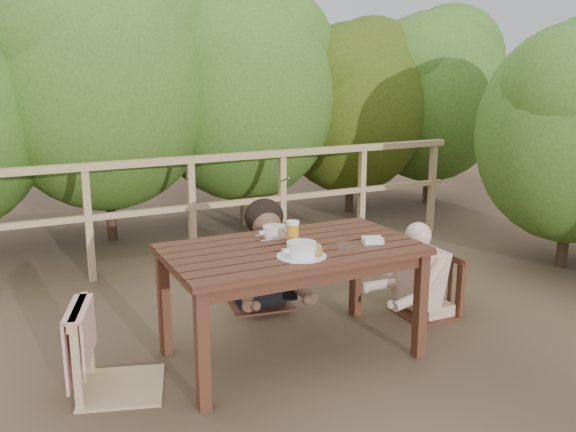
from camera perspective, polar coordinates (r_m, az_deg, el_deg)
name	(u,v)px	position (r m, az deg, el deg)	size (l,w,h in m)	color
ground	(291,355)	(4.08, 0.32, -12.51)	(60.00, 60.00, 0.00)	brown
table	(292,302)	(3.94, 0.32, -7.88)	(1.53, 0.86, 0.71)	#3F2115
chair_left	(117,310)	(3.62, -15.33, -8.24)	(0.48, 0.48, 0.96)	tan
chair_far	(260,247)	(4.72, -2.61, -2.80)	(0.46, 0.46, 0.92)	#3F2115
chair_right	(428,259)	(4.66, 12.63, -3.88)	(0.42, 0.42, 0.84)	#3F2115
woman	(258,222)	(4.69, -2.73, -0.51)	(0.53, 0.65, 1.30)	black
diner_right	(432,237)	(4.64, 13.02, -1.92)	(0.47, 0.58, 1.16)	tan
railing	(192,212)	(5.67, -8.74, 0.35)	(5.60, 0.10, 1.01)	tan
hedge_row	(189,54)	(6.79, -9.04, 14.41)	(6.60, 1.60, 3.80)	#36591C
soup_near	(302,250)	(3.61, 1.25, -3.15)	(0.29, 0.29, 0.10)	white
soup_far	(274,232)	(4.01, -1.25, -1.49)	(0.25, 0.25, 0.08)	white
bread_roll	(312,251)	(3.62, 2.16, -3.21)	(0.14, 0.11, 0.08)	#996324
beer_glass	(293,233)	(3.85, 0.43, -1.59)	(0.08, 0.08, 0.16)	#C5871F
tumbler	(343,249)	(3.68, 5.07, -3.04)	(0.06, 0.06, 0.08)	white
butter_tub	(372,241)	(3.90, 7.69, -2.30)	(0.12, 0.09, 0.05)	white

